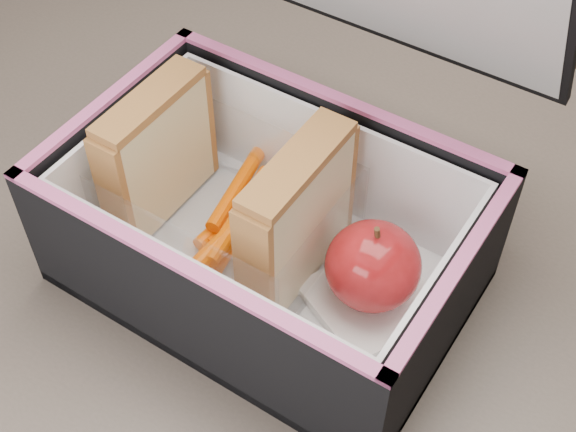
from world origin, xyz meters
name	(u,v)px	position (x,y,z in m)	size (l,w,h in m)	color
kitchen_table	(226,363)	(0.00, 0.00, 0.66)	(1.20, 0.80, 0.75)	brown
lunch_bag	(272,218)	(0.02, 0.04, 0.81)	(0.28, 0.27, 0.27)	black
plastic_tub	(226,206)	(-0.02, 0.04, 0.80)	(0.17, 0.12, 0.07)	white
sandwich_left	(157,153)	(-0.08, 0.04, 0.82)	(0.03, 0.10, 0.11)	tan
sandwich_right	(297,218)	(0.04, 0.04, 0.82)	(0.03, 0.10, 0.11)	tan
carrot_sticks	(233,224)	(-0.02, 0.04, 0.78)	(0.05, 0.16, 0.03)	#EA4000
paper_napkin	(372,299)	(0.10, 0.05, 0.77)	(0.08, 0.08, 0.01)	white
red_apple	(373,266)	(0.10, 0.05, 0.80)	(0.07, 0.07, 0.07)	maroon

